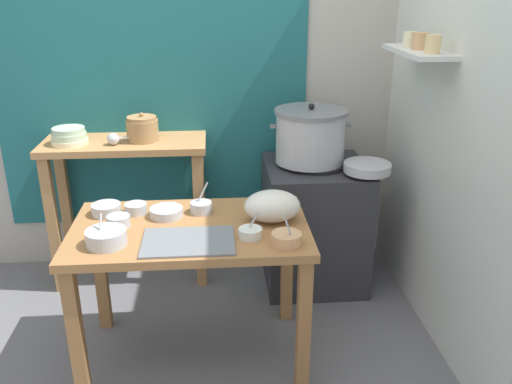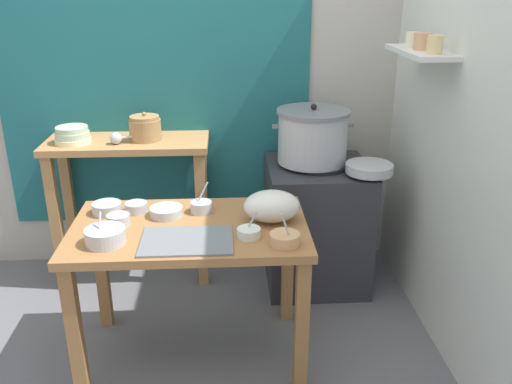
% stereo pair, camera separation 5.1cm
% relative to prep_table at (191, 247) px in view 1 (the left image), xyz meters
% --- Properties ---
extents(ground_plane, '(9.00, 9.00, 0.00)m').
position_rel_prep_table_xyz_m(ground_plane, '(-0.10, -0.00, -0.61)').
color(ground_plane, slate).
extents(wall_back, '(4.40, 0.12, 2.60)m').
position_rel_prep_table_xyz_m(wall_back, '(-0.01, 1.09, 0.69)').
color(wall_back, '#B2ADA3').
rests_on(wall_back, ground).
extents(wall_right, '(0.30, 3.20, 2.60)m').
position_rel_prep_table_xyz_m(wall_right, '(1.30, 0.20, 0.69)').
color(wall_right, silver).
rests_on(wall_right, ground).
extents(prep_table, '(1.10, 0.66, 0.72)m').
position_rel_prep_table_xyz_m(prep_table, '(0.00, 0.00, 0.00)').
color(prep_table, '#9E6B3D').
rests_on(prep_table, ground).
extents(back_shelf_table, '(0.96, 0.40, 0.90)m').
position_rel_prep_table_xyz_m(back_shelf_table, '(-0.41, 0.83, 0.07)').
color(back_shelf_table, '#B27F4C').
rests_on(back_shelf_table, ground).
extents(stove_block, '(0.60, 0.61, 0.78)m').
position_rel_prep_table_xyz_m(stove_block, '(0.72, 0.70, -0.23)').
color(stove_block, '#2D2D33').
rests_on(stove_block, ground).
extents(steamer_pot, '(0.47, 0.43, 0.35)m').
position_rel_prep_table_xyz_m(steamer_pot, '(0.68, 0.72, 0.33)').
color(steamer_pot, '#B7BABF').
rests_on(steamer_pot, stove_block).
extents(clay_pot, '(0.19, 0.19, 0.17)m').
position_rel_prep_table_xyz_m(clay_pot, '(-0.29, 0.83, 0.36)').
color(clay_pot, '#A37A4C').
rests_on(clay_pot, back_shelf_table).
extents(bowl_stack_enamel, '(0.21, 0.21, 0.10)m').
position_rel_prep_table_xyz_m(bowl_stack_enamel, '(-0.71, 0.79, 0.34)').
color(bowl_stack_enamel, beige).
rests_on(bowl_stack_enamel, back_shelf_table).
extents(ladle, '(0.29, 0.11, 0.07)m').
position_rel_prep_table_xyz_m(ladle, '(-0.44, 0.75, 0.33)').
color(ladle, '#B7BABF').
rests_on(ladle, back_shelf_table).
extents(serving_tray, '(0.40, 0.28, 0.01)m').
position_rel_prep_table_xyz_m(serving_tray, '(-0.00, -0.17, 0.12)').
color(serving_tray, slate).
rests_on(serving_tray, prep_table).
extents(plastic_bag, '(0.27, 0.20, 0.15)m').
position_rel_prep_table_xyz_m(plastic_bag, '(0.39, 0.03, 0.19)').
color(plastic_bag, silver).
rests_on(plastic_bag, prep_table).
extents(wide_pan, '(0.26, 0.26, 0.05)m').
position_rel_prep_table_xyz_m(wide_pan, '(0.98, 0.51, 0.20)').
color(wide_pan, '#B7BABF').
rests_on(wide_pan, stove_block).
extents(prep_bowl_0, '(0.14, 0.14, 0.05)m').
position_rel_prep_table_xyz_m(prep_bowl_0, '(-0.41, 0.17, 0.14)').
color(prep_bowl_0, '#B7BABF').
rests_on(prep_bowl_0, prep_table).
extents(prep_bowl_1, '(0.11, 0.11, 0.05)m').
position_rel_prep_table_xyz_m(prep_bowl_1, '(-0.33, 0.02, 0.14)').
color(prep_bowl_1, '#B7BABF').
rests_on(prep_bowl_1, prep_table).
extents(prep_bowl_2, '(0.11, 0.11, 0.05)m').
position_rel_prep_table_xyz_m(prep_bowl_2, '(-0.27, 0.17, 0.14)').
color(prep_bowl_2, '#B7BABF').
rests_on(prep_bowl_2, prep_table).
extents(prep_bowl_3, '(0.10, 0.10, 0.13)m').
position_rel_prep_table_xyz_m(prep_bowl_3, '(0.27, -0.14, 0.14)').
color(prep_bowl_3, silver).
rests_on(prep_bowl_3, prep_table).
extents(prep_bowl_4, '(0.11, 0.11, 0.15)m').
position_rel_prep_table_xyz_m(prep_bowl_4, '(0.05, 0.15, 0.14)').
color(prep_bowl_4, '#B7BABF').
rests_on(prep_bowl_4, prep_table).
extents(prep_bowl_5, '(0.16, 0.16, 0.04)m').
position_rel_prep_table_xyz_m(prep_bowl_5, '(-0.12, 0.12, 0.13)').
color(prep_bowl_5, '#B7BABF').
rests_on(prep_bowl_5, prep_table).
extents(prep_bowl_6, '(0.13, 0.13, 0.16)m').
position_rel_prep_table_xyz_m(prep_bowl_6, '(0.42, -0.22, 0.14)').
color(prep_bowl_6, tan).
rests_on(prep_bowl_6, prep_table).
extents(prep_bowl_7, '(0.17, 0.17, 0.13)m').
position_rel_prep_table_xyz_m(prep_bowl_7, '(-0.35, -0.16, 0.15)').
color(prep_bowl_7, '#B7BABF').
rests_on(prep_bowl_7, prep_table).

